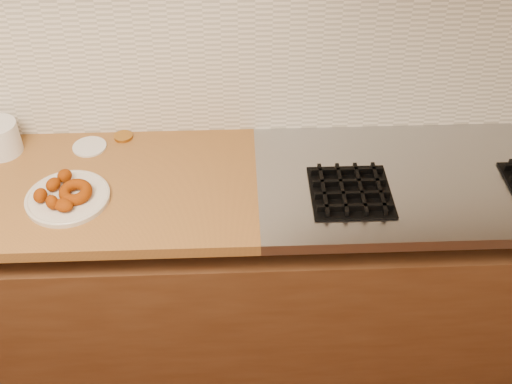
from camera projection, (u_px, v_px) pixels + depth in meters
wall_back at (97, 13)px, 2.05m from camera, size 4.00×0.02×2.70m
base_cabinet at (126, 286)px, 2.44m from camera, size 3.60×0.60×0.77m
stovetop at (450, 179)px, 2.16m from camera, size 1.30×0.62×0.04m
backsplash at (104, 57)px, 2.14m from camera, size 3.60×0.02×0.60m
burner_grates at (451, 188)px, 2.07m from camera, size 0.91×0.26×0.03m
donut_plate at (68, 198)px, 2.04m from camera, size 0.27×0.27×0.02m
ring_donut at (75, 192)px, 2.02m from camera, size 0.11×0.11×0.05m
fried_dough_chunks at (55, 193)px, 2.01m from camera, size 0.14×0.20×0.05m
tub_lid at (90, 147)px, 2.25m from camera, size 0.15×0.15×0.01m
brass_jar_lid at (123, 137)px, 2.30m from camera, size 0.07×0.07×0.01m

